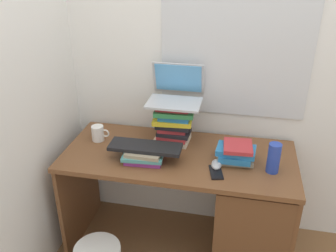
{
  "coord_description": "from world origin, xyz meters",
  "views": [
    {
      "loc": [
        0.32,
        -1.86,
        1.86
      ],
      "look_at": [
        -0.07,
        0.0,
        0.9
      ],
      "focal_mm": 38.98,
      "sensor_mm": 36.0,
      "label": 1
    }
  ],
  "objects_px": {
    "laptop": "(176,92)",
    "water_bottle": "(274,158)",
    "book_stack_tall": "(173,124)",
    "keyboard": "(145,147)",
    "computer_mouse": "(217,164)",
    "desk": "(233,207)",
    "cell_phone": "(216,172)",
    "mug": "(98,133)",
    "book_stack_side": "(236,153)",
    "book_stack_keyboard_riser": "(144,154)"
  },
  "relations": [
    {
      "from": "laptop",
      "to": "water_bottle",
      "type": "distance_m",
      "value": 0.7
    },
    {
      "from": "laptop",
      "to": "water_bottle",
      "type": "relative_size",
      "value": 1.86
    },
    {
      "from": "book_stack_tall",
      "to": "laptop",
      "type": "bearing_deg",
      "value": 86.66
    },
    {
      "from": "keyboard",
      "to": "computer_mouse",
      "type": "relative_size",
      "value": 4.04
    },
    {
      "from": "desk",
      "to": "laptop",
      "type": "relative_size",
      "value": 4.3
    },
    {
      "from": "laptop",
      "to": "cell_phone",
      "type": "relative_size",
      "value": 2.38
    },
    {
      "from": "keyboard",
      "to": "computer_mouse",
      "type": "bearing_deg",
      "value": -0.78
    },
    {
      "from": "mug",
      "to": "water_bottle",
      "type": "bearing_deg",
      "value": -7.67
    },
    {
      "from": "book_stack_tall",
      "to": "keyboard",
      "type": "height_order",
      "value": "book_stack_tall"
    },
    {
      "from": "desk",
      "to": "computer_mouse",
      "type": "bearing_deg",
      "value": -148.02
    },
    {
      "from": "keyboard",
      "to": "cell_phone",
      "type": "xyz_separation_m",
      "value": [
        0.42,
        -0.06,
        -0.08
      ]
    },
    {
      "from": "desk",
      "to": "keyboard",
      "type": "bearing_deg",
      "value": -172.29
    },
    {
      "from": "desk",
      "to": "mug",
      "type": "height_order",
      "value": "mug"
    },
    {
      "from": "computer_mouse",
      "to": "cell_phone",
      "type": "height_order",
      "value": "computer_mouse"
    },
    {
      "from": "desk",
      "to": "keyboard",
      "type": "relative_size",
      "value": 3.31
    },
    {
      "from": "mug",
      "to": "desk",
      "type": "bearing_deg",
      "value": -5.85
    },
    {
      "from": "keyboard",
      "to": "mug",
      "type": "bearing_deg",
      "value": 154.74
    },
    {
      "from": "desk",
      "to": "book_stack_side",
      "type": "distance_m",
      "value": 0.38
    },
    {
      "from": "book_stack_side",
      "to": "water_bottle",
      "type": "distance_m",
      "value": 0.22
    },
    {
      "from": "mug",
      "to": "cell_phone",
      "type": "relative_size",
      "value": 0.86
    },
    {
      "from": "desk",
      "to": "book_stack_keyboard_riser",
      "type": "height_order",
      "value": "book_stack_keyboard_riser"
    },
    {
      "from": "book_stack_keyboard_riser",
      "to": "laptop",
      "type": "bearing_deg",
      "value": 66.69
    },
    {
      "from": "water_bottle",
      "to": "cell_phone",
      "type": "bearing_deg",
      "value": -165.4
    },
    {
      "from": "keyboard",
      "to": "book_stack_keyboard_riser",
      "type": "bearing_deg",
      "value": -134.06
    },
    {
      "from": "water_bottle",
      "to": "book_stack_keyboard_riser",
      "type": "bearing_deg",
      "value": -178.17
    },
    {
      "from": "cell_phone",
      "to": "mug",
      "type": "bearing_deg",
      "value": 150.8
    },
    {
      "from": "book_stack_side",
      "to": "cell_phone",
      "type": "relative_size",
      "value": 1.68
    },
    {
      "from": "book_stack_tall",
      "to": "water_bottle",
      "type": "distance_m",
      "value": 0.64
    },
    {
      "from": "book_stack_side",
      "to": "laptop",
      "type": "bearing_deg",
      "value": 151.88
    },
    {
      "from": "computer_mouse",
      "to": "water_bottle",
      "type": "height_order",
      "value": "water_bottle"
    },
    {
      "from": "laptop",
      "to": "mug",
      "type": "relative_size",
      "value": 2.77
    },
    {
      "from": "book_stack_tall",
      "to": "water_bottle",
      "type": "bearing_deg",
      "value": -19.66
    },
    {
      "from": "book_stack_tall",
      "to": "keyboard",
      "type": "relative_size",
      "value": 0.63
    },
    {
      "from": "book_stack_side",
      "to": "cell_phone",
      "type": "bearing_deg",
      "value": -124.05
    },
    {
      "from": "computer_mouse",
      "to": "water_bottle",
      "type": "xyz_separation_m",
      "value": [
        0.31,
        0.02,
        0.07
      ]
    },
    {
      "from": "book_stack_keyboard_riser",
      "to": "keyboard",
      "type": "bearing_deg",
      "value": 46.64
    },
    {
      "from": "laptop",
      "to": "cell_phone",
      "type": "distance_m",
      "value": 0.56
    },
    {
      "from": "book_stack_side",
      "to": "water_bottle",
      "type": "relative_size",
      "value": 1.32
    },
    {
      "from": "book_stack_tall",
      "to": "laptop",
      "type": "xyz_separation_m",
      "value": [
        0.0,
        0.06,
        0.19
      ]
    },
    {
      "from": "book_stack_side",
      "to": "computer_mouse",
      "type": "height_order",
      "value": "book_stack_side"
    },
    {
      "from": "book_stack_side",
      "to": "water_bottle",
      "type": "xyz_separation_m",
      "value": [
        0.21,
        -0.06,
        0.03
      ]
    },
    {
      "from": "book_stack_side",
      "to": "desk",
      "type": "bearing_deg",
      "value": -32.96
    },
    {
      "from": "book_stack_tall",
      "to": "computer_mouse",
      "type": "xyz_separation_m",
      "value": [
        0.3,
        -0.23,
        -0.11
      ]
    },
    {
      "from": "book_stack_side",
      "to": "cell_phone",
      "type": "height_order",
      "value": "book_stack_side"
    },
    {
      "from": "book_stack_side",
      "to": "computer_mouse",
      "type": "relative_size",
      "value": 2.2
    },
    {
      "from": "desk",
      "to": "book_stack_keyboard_riser",
      "type": "relative_size",
      "value": 5.62
    },
    {
      "from": "book_stack_tall",
      "to": "book_stack_side",
      "type": "distance_m",
      "value": 0.43
    },
    {
      "from": "book_stack_tall",
      "to": "book_stack_keyboard_riser",
      "type": "xyz_separation_m",
      "value": [
        -0.12,
        -0.24,
        -0.09
      ]
    },
    {
      "from": "book_stack_side",
      "to": "computer_mouse",
      "type": "distance_m",
      "value": 0.14
    },
    {
      "from": "laptop",
      "to": "computer_mouse",
      "type": "distance_m",
      "value": 0.51
    }
  ]
}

